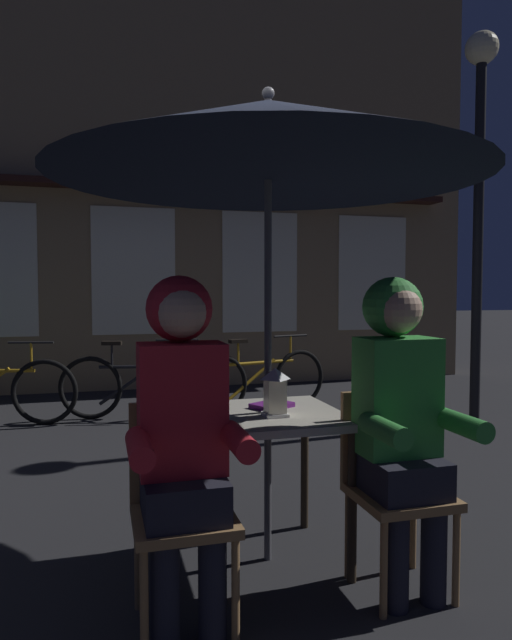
{
  "coord_description": "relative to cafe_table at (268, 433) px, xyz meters",
  "views": [
    {
      "loc": [
        -0.79,
        -2.62,
        1.34
      ],
      "look_at": [
        0.0,
        0.22,
        1.18
      ],
      "focal_mm": 31.55,
      "sensor_mm": 36.0,
      "label": 1
    }
  ],
  "objects": [
    {
      "name": "ground_plane",
      "position": [
        0.0,
        0.0,
        -0.64
      ],
      "size": [
        60.0,
        60.0,
        0.0
      ],
      "primitive_type": "plane",
      "color": "#232326"
    },
    {
      "name": "patio_umbrella",
      "position": [
        0.0,
        0.0,
        1.42
      ],
      "size": [
        2.1,
        2.1,
        2.31
      ],
      "color": "#4C4C51",
      "rests_on": "ground_plane"
    },
    {
      "name": "street_lamp",
      "position": [
        2.86,
        2.23,
        2.08
      ],
      "size": [
        0.32,
        0.32,
        3.88
      ],
      "color": "black",
      "rests_on": "ground_plane"
    },
    {
      "name": "chair_right",
      "position": [
        0.48,
        -0.37,
        -0.15
      ],
      "size": [
        0.4,
        0.4,
        0.87
      ],
      "color": "olive",
      "rests_on": "ground_plane"
    },
    {
      "name": "lantern",
      "position": [
        0.01,
        -0.09,
        0.22
      ],
      "size": [
        0.11,
        0.11,
        0.23
      ],
      "color": "white",
      "rests_on": "cafe_table"
    },
    {
      "name": "bicycle_third",
      "position": [
        -0.4,
        3.31,
        -0.29
      ],
      "size": [
        1.65,
        0.4,
        0.84
      ],
      "color": "black",
      "rests_on": "ground_plane"
    },
    {
      "name": "book",
      "position": [
        0.05,
        0.1,
        0.11
      ],
      "size": [
        0.24,
        0.22,
        0.02
      ],
      "primitive_type": "cube",
      "rotation": [
        0.0,
        0.0,
        0.49
      ],
      "color": "#661E7A",
      "rests_on": "cafe_table"
    },
    {
      "name": "bicycle_fourth",
      "position": [
        0.91,
        3.31,
        -0.29
      ],
      "size": [
        1.64,
        0.46,
        0.84
      ],
      "color": "black",
      "rests_on": "ground_plane"
    },
    {
      "name": "person_left_hooded",
      "position": [
        -0.48,
        -0.43,
        0.21
      ],
      "size": [
        0.45,
        0.56,
        1.4
      ],
      "color": "black",
      "rests_on": "ground_plane"
    },
    {
      "name": "chair_left",
      "position": [
        -0.48,
        -0.37,
        -0.15
      ],
      "size": [
        0.4,
        0.4,
        0.87
      ],
      "color": "olive",
      "rests_on": "ground_plane"
    },
    {
      "name": "shopfront_building",
      "position": [
        -0.34,
        5.4,
        2.45
      ],
      "size": [
        10.0,
        0.93,
        6.2
      ],
      "color": "#937A56",
      "rests_on": "ground_plane"
    },
    {
      "name": "person_right_hooded",
      "position": [
        0.48,
        -0.43,
        0.21
      ],
      "size": [
        0.45,
        0.56,
        1.4
      ],
      "color": "black",
      "rests_on": "ground_plane"
    },
    {
      "name": "cafe_table",
      "position": [
        0.0,
        0.0,
        0.0
      ],
      "size": [
        0.72,
        0.72,
        0.74
      ],
      "color": "#B2AD9E",
      "rests_on": "ground_plane"
    }
  ]
}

